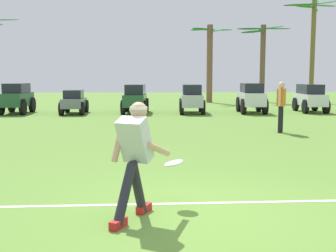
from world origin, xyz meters
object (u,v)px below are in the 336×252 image
(parked_car_slot_b, at_px, (74,102))
(palm_tree_right_of_centre, at_px, (263,55))
(parked_car_slot_a, at_px, (17,98))
(parked_car_slot_c, at_px, (135,98))
(parked_car_slot_e, at_px, (251,97))
(parked_car_slot_f, at_px, (310,97))
(parked_car_slot_d, at_px, (192,98))
(palm_tree_far_right, at_px, (312,39))
(teammate_near_sideline, at_px, (281,102))
(frisbee_in_flight, at_px, (174,163))
(palm_tree_left_of_centre, at_px, (210,58))
(frisbee_thrower, at_px, (135,154))

(parked_car_slot_b, relative_size, palm_tree_right_of_centre, 0.43)
(parked_car_slot_a, height_order, parked_car_slot_c, parked_car_slot_a)
(parked_car_slot_e, relative_size, parked_car_slot_f, 0.98)
(parked_car_slot_d, relative_size, palm_tree_right_of_centre, 0.48)
(palm_tree_right_of_centre, bearing_deg, palm_tree_far_right, -18.07)
(parked_car_slot_c, relative_size, palm_tree_right_of_centre, 0.48)
(teammate_near_sideline, bearing_deg, parked_car_slot_b, 137.04)
(parked_car_slot_a, xyz_separation_m, parked_car_slot_b, (2.67, -0.29, -0.18))
(frisbee_in_flight, distance_m, parked_car_slot_c, 14.36)
(parked_car_slot_b, relative_size, palm_tree_left_of_centre, 0.44)
(parked_car_slot_a, bearing_deg, frisbee_thrower, -68.60)
(parked_car_slot_a, relative_size, parked_car_slot_f, 0.95)
(frisbee_thrower, distance_m, palm_tree_right_of_centre, 24.39)
(parked_car_slot_e, distance_m, palm_tree_left_of_centre, 8.39)
(frisbee_in_flight, relative_size, palm_tree_right_of_centre, 0.05)
(teammate_near_sideline, distance_m, palm_tree_left_of_centre, 15.16)
(frisbee_thrower, height_order, parked_car_slot_d, frisbee_thrower)
(teammate_near_sideline, height_order, parked_car_slot_b, teammate_near_sideline)
(parked_car_slot_d, bearing_deg, parked_car_slot_c, 176.30)
(parked_car_slot_a, xyz_separation_m, palm_tree_right_of_centre, (13.78, 8.11, 2.37))
(frisbee_in_flight, xyz_separation_m, parked_car_slot_e, (4.64, 14.06, 0.18))
(parked_car_slot_a, distance_m, palm_tree_right_of_centre, 16.16)
(parked_car_slot_b, bearing_deg, palm_tree_far_right, 27.84)
(parked_car_slot_a, bearing_deg, palm_tree_right_of_centre, 30.48)
(palm_tree_left_of_centre, xyz_separation_m, palm_tree_far_right, (6.56, -0.69, 1.21))
(palm_tree_far_right, bearing_deg, parked_car_slot_c, -147.73)
(parked_car_slot_b, bearing_deg, parked_car_slot_f, 1.86)
(frisbee_thrower, height_order, teammate_near_sideline, teammate_near_sideline)
(parked_car_slot_c, relative_size, parked_car_slot_e, 1.02)
(palm_tree_right_of_centre, bearing_deg, parked_car_slot_a, -149.52)
(palm_tree_left_of_centre, xyz_separation_m, palm_tree_right_of_centre, (3.59, 0.28, 0.22))
(teammate_near_sideline, distance_m, parked_car_slot_d, 7.34)
(parked_car_slot_e, bearing_deg, palm_tree_right_of_centre, 71.34)
(palm_tree_left_of_centre, distance_m, palm_tree_right_of_centre, 3.61)
(teammate_near_sideline, bearing_deg, palm_tree_right_of_centre, 76.49)
(parked_car_slot_f, xyz_separation_m, palm_tree_left_of_centre, (-3.73, 7.75, 2.16))
(parked_car_slot_e, bearing_deg, parked_car_slot_c, 177.09)
(palm_tree_far_right, bearing_deg, teammate_near_sideline, -114.84)
(parked_car_slot_f, distance_m, palm_tree_left_of_centre, 8.87)
(parked_car_slot_a, height_order, parked_car_slot_f, parked_car_slot_a)
(parked_car_slot_d, bearing_deg, palm_tree_left_of_centre, 75.54)
(parked_car_slot_a, distance_m, palm_tree_far_right, 18.51)
(parked_car_slot_b, relative_size, parked_car_slot_c, 0.90)
(frisbee_thrower, height_order, parked_car_slot_e, frisbee_thrower)
(teammate_near_sideline, xyz_separation_m, parked_car_slot_f, (3.82, 7.28, -0.22))
(frisbee_in_flight, bearing_deg, parked_car_slot_b, 104.59)
(parked_car_slot_d, relative_size, parked_car_slot_e, 1.02)
(parked_car_slot_b, height_order, parked_car_slot_f, parked_car_slot_f)
(parked_car_slot_f, bearing_deg, parked_car_slot_d, -177.88)
(parked_car_slot_b, xyz_separation_m, palm_tree_far_right, (14.07, 7.43, 3.53))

